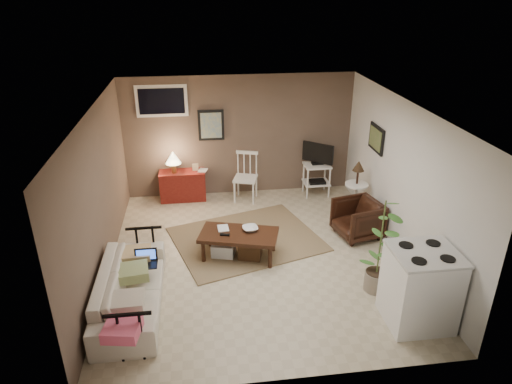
{
  "coord_description": "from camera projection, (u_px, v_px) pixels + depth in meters",
  "views": [
    {
      "loc": [
        -0.8,
        -6.1,
        3.95
      ],
      "look_at": [
        0.05,
        0.35,
        0.96
      ],
      "focal_mm": 32.0,
      "sensor_mm": 36.0,
      "label": 1
    }
  ],
  "objects": [
    {
      "name": "art_back",
      "position": [
        211.0,
        125.0,
        8.8
      ],
      "size": [
        0.5,
        0.03,
        0.6
      ],
      "primitive_type": "cube",
      "color": "black"
    },
    {
      "name": "stove",
      "position": [
        420.0,
        287.0,
        5.65
      ],
      "size": [
        0.79,
        0.74,
        1.04
      ],
      "color": "white",
      "rests_on": "floor"
    },
    {
      "name": "laptop",
      "position": [
        146.0,
        260.0,
        6.24
      ],
      "size": [
        0.31,
        0.22,
        0.21
      ],
      "color": "black",
      "rests_on": "sofa"
    },
    {
      "name": "spindle_chair",
      "position": [
        246.0,
        178.0,
        8.97
      ],
      "size": [
        0.54,
        0.54,
        0.96
      ],
      "color": "white",
      "rests_on": "floor"
    },
    {
      "name": "book_table",
      "position": [
        218.0,
        223.0,
        7.11
      ],
      "size": [
        0.17,
        0.03,
        0.23
      ],
      "primitive_type": "imported",
      "rotation": [
        0.0,
        0.0,
        0.05
      ],
      "color": "#351B0E",
      "rests_on": "coffee_table"
    },
    {
      "name": "sofa_end_rails",
      "position": [
        139.0,
        285.0,
        5.99
      ],
      "size": [
        0.54,
        1.99,
        0.67
      ],
      "primitive_type": null,
      "color": "black",
      "rests_on": "floor"
    },
    {
      "name": "bowl",
      "position": [
        250.0,
        223.0,
        7.08
      ],
      "size": [
        0.25,
        0.09,
        0.24
      ],
      "primitive_type": "imported",
      "rotation": [
        0.0,
        0.0,
        0.13
      ],
      "color": "#351B0E",
      "rests_on": "coffee_table"
    },
    {
      "name": "book_console",
      "position": [
        198.0,
        165.0,
        8.92
      ],
      "size": [
        0.16,
        0.06,
        0.22
      ],
      "primitive_type": "imported",
      "rotation": [
        0.0,
        0.0,
        -0.27
      ],
      "color": "#351B0E",
      "rests_on": "red_console"
    },
    {
      "name": "potted_plant",
      "position": [
        380.0,
        243.0,
        6.15
      ],
      "size": [
        0.35,
        0.35,
        1.42
      ],
      "color": "gray",
      "rests_on": "floor"
    },
    {
      "name": "coffee_table",
      "position": [
        238.0,
        243.0,
        7.12
      ],
      "size": [
        1.32,
        0.92,
        0.45
      ],
      "color": "#351B0E",
      "rests_on": "floor"
    },
    {
      "name": "tv_stand",
      "position": [
        317.0,
        168.0,
        9.12
      ],
      "size": [
        0.53,
        0.45,
        1.09
      ],
      "color": "white",
      "rests_on": "floor"
    },
    {
      "name": "art_right",
      "position": [
        376.0,
        139.0,
        7.82
      ],
      "size": [
        0.03,
        0.6,
        0.45
      ],
      "primitive_type": "cube",
      "color": "black"
    },
    {
      "name": "sofa",
      "position": [
        130.0,
        282.0,
        5.95
      ],
      "size": [
        0.58,
        1.99,
        0.78
      ],
      "primitive_type": "imported",
      "rotation": [
        0.0,
        0.0,
        1.57
      ],
      "color": "beige",
      "rests_on": "floor"
    },
    {
      "name": "floor",
      "position": [
        256.0,
        256.0,
        7.24
      ],
      "size": [
        5.0,
        5.0,
        0.0
      ],
      "primitive_type": "plane",
      "color": "#C1B293",
      "rests_on": "ground"
    },
    {
      "name": "side_table",
      "position": [
        357.0,
        183.0,
        8.18
      ],
      "size": [
        0.41,
        0.41,
        1.11
      ],
      "color": "white",
      "rests_on": "floor"
    },
    {
      "name": "sofa_pillows",
      "position": [
        131.0,
        287.0,
        5.71
      ],
      "size": [
        0.38,
        1.9,
        0.13
      ],
      "primitive_type": null,
      "color": "beige",
      "rests_on": "sofa"
    },
    {
      "name": "window",
      "position": [
        162.0,
        101.0,
        8.49
      ],
      "size": [
        0.96,
        0.03,
        0.6
      ],
      "primitive_type": "cube",
      "color": "white"
    },
    {
      "name": "rug",
      "position": [
        246.0,
        239.0,
        7.71
      ],
      "size": [
        2.74,
        2.43,
        0.02
      ],
      "primitive_type": "cube",
      "rotation": [
        0.0,
        0.0,
        0.3
      ],
      "color": "#8A7150",
      "rests_on": "floor"
    },
    {
      "name": "armchair",
      "position": [
        358.0,
        217.0,
        7.68
      ],
      "size": [
        0.79,
        0.82,
        0.71
      ],
      "primitive_type": "imported",
      "rotation": [
        0.0,
        0.0,
        -1.34
      ],
      "color": "black",
      "rests_on": "floor"
    },
    {
      "name": "red_console",
      "position": [
        182.0,
        183.0,
        9.01
      ],
      "size": [
        0.89,
        0.39,
        1.03
      ],
      "color": "maroon",
      "rests_on": "floor"
    }
  ]
}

